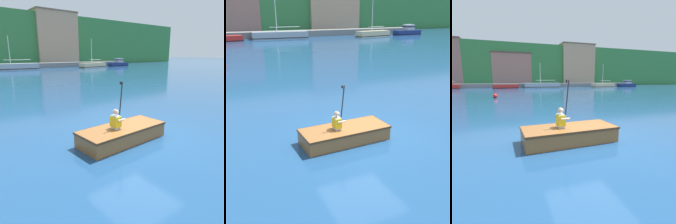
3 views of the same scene
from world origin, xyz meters
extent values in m
plane|color=navy|center=(0.00, 0.00, 0.00)|extent=(300.00, 300.00, 0.00)
cube|color=tan|center=(18.54, 47.11, 5.95)|extent=(9.91, 6.39, 11.89)
cube|color=brown|center=(18.54, 47.11, 12.04)|extent=(10.21, 6.69, 0.30)
cube|color=#9EA3A8|center=(5.34, 34.36, 0.51)|extent=(7.96, 2.88, 1.02)
cube|color=black|center=(5.34, 34.36, 0.18)|extent=(8.00, 2.92, 0.10)
cylinder|color=silver|center=(4.95, 34.38, 3.21)|extent=(0.10, 0.10, 4.38)
cylinder|color=silver|center=(6.13, 34.32, 1.62)|extent=(4.31, 0.29, 0.07)
cube|color=#CCB789|center=(19.34, 31.63, 0.45)|extent=(5.89, 2.60, 0.90)
cube|color=black|center=(19.34, 31.63, 0.16)|extent=(5.94, 2.64, 0.10)
cylinder|color=silver|center=(19.06, 31.58, 3.14)|extent=(0.10, 0.10, 4.49)
cylinder|color=silver|center=(19.90, 31.73, 1.50)|extent=(3.10, 0.61, 0.07)
cube|color=navy|center=(26.46, 32.46, 0.38)|extent=(4.71, 1.77, 0.76)
cube|color=black|center=(26.46, 32.46, 0.13)|extent=(4.76, 1.81, 0.10)
cube|color=#B2B2B7|center=(26.69, 32.47, 1.21)|extent=(1.60, 1.34, 0.92)
cube|color=#19232D|center=(26.69, 32.47, 1.33)|extent=(1.62, 1.36, 0.20)
cube|color=#935B2D|center=(-0.72, -0.11, 0.23)|extent=(2.75, 1.17, 0.46)
cube|color=#513219|center=(-0.72, -0.11, 0.43)|extent=(2.79, 1.21, 0.06)
cube|color=#513219|center=(-0.72, -0.11, 0.42)|extent=(2.36, 0.96, 0.02)
cone|color=#935B2D|center=(0.58, -0.06, 0.25)|extent=(0.39, 0.39, 0.41)
cube|color=#935B2D|center=(-0.92, -0.12, 0.41)|extent=(0.20, 1.02, 0.03)
cube|color=silver|center=(-0.99, -0.12, 0.66)|extent=(0.17, 0.25, 0.40)
cube|color=yellow|center=(-0.99, -0.12, 0.68)|extent=(0.22, 0.30, 0.30)
sphere|color=beige|center=(-0.99, -0.12, 0.96)|extent=(0.17, 0.17, 0.17)
cylinder|color=beige|center=(-0.90, -0.26, 0.74)|extent=(0.26, 0.07, 0.06)
cylinder|color=beige|center=(-0.91, 0.04, 0.74)|extent=(0.26, 0.07, 0.06)
cylinder|color=#232328|center=(-0.81, -0.11, 1.14)|extent=(0.17, 0.04, 1.33)
cylinder|color=black|center=(-0.81, -0.11, 1.77)|extent=(0.05, 0.05, 0.08)
camera|label=1|loc=(-4.81, -4.75, 2.56)|focal=35.00mm
camera|label=2|loc=(-4.19, -7.31, 3.87)|focal=45.00mm
camera|label=3|loc=(-2.43, -4.77, 1.82)|focal=28.00mm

